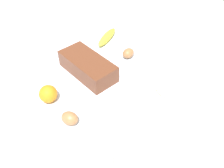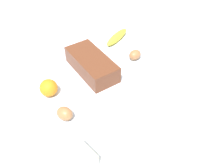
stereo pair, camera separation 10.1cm
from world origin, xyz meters
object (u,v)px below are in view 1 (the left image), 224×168
at_px(flour_bowl, 169,91).
at_px(banana, 107,37).
at_px(egg_near_butter, 128,53).
at_px(butter_block, 96,161).
at_px(sugar_bowl, 144,135).
at_px(orange_fruit, 48,94).
at_px(loaf_pan, 88,66).
at_px(egg_beside_bowl, 70,118).

height_order(flour_bowl, banana, flour_bowl).
bearing_deg(flour_bowl, egg_near_butter, -19.30).
height_order(banana, egg_near_butter, egg_near_butter).
bearing_deg(butter_block, sugar_bowl, -108.77).
bearing_deg(butter_block, egg_near_butter, -61.80).
bearing_deg(sugar_bowl, egg_near_butter, -45.97).
relative_size(orange_fruit, egg_near_butter, 1.15).
bearing_deg(loaf_pan, egg_beside_bowl, 128.87).
bearing_deg(banana, butter_block, 129.04).
bearing_deg(orange_fruit, egg_beside_bowl, 171.53).
height_order(flour_bowl, egg_beside_bowl, flour_bowl).
bearing_deg(loaf_pan, egg_near_butter, -99.82).
xyz_separation_m(orange_fruit, egg_near_butter, (-0.06, -0.44, -0.01)).
distance_m(sugar_bowl, orange_fruit, 0.42).
height_order(egg_near_butter, egg_beside_bowl, egg_beside_bowl).
distance_m(orange_fruit, egg_beside_bowl, 0.15).
distance_m(banana, butter_block, 0.74).
bearing_deg(egg_near_butter, egg_beside_bowl, 100.78).
bearing_deg(egg_beside_bowl, loaf_pan, -58.21).
relative_size(flour_bowl, banana, 0.75).
distance_m(loaf_pan, egg_near_butter, 0.23).
height_order(sugar_bowl, banana, sugar_bowl).
bearing_deg(egg_near_butter, flour_bowl, 160.70).
distance_m(loaf_pan, flour_bowl, 0.38).
relative_size(loaf_pan, butter_block, 3.27).
bearing_deg(flour_bowl, banana, -17.63).
relative_size(banana, orange_fruit, 2.57).
xyz_separation_m(banana, egg_beside_bowl, (-0.27, 0.52, 0.01)).
bearing_deg(egg_beside_bowl, banana, -62.01).
relative_size(sugar_bowl, egg_near_butter, 2.30).
height_order(sugar_bowl, egg_near_butter, sugar_bowl).
distance_m(sugar_bowl, egg_near_butter, 0.49).
height_order(banana, orange_fruit, orange_fruit).
bearing_deg(egg_near_butter, orange_fruit, 81.91).
relative_size(sugar_bowl, orange_fruit, 2.00).
relative_size(banana, egg_beside_bowl, 2.87).
bearing_deg(orange_fruit, butter_block, 166.22).
relative_size(butter_block, egg_near_butter, 1.40).
bearing_deg(sugar_bowl, flour_bowl, -79.03).
height_order(butter_block, egg_near_butter, butter_block).
relative_size(loaf_pan, banana, 1.55).
distance_m(flour_bowl, egg_beside_bowl, 0.42).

